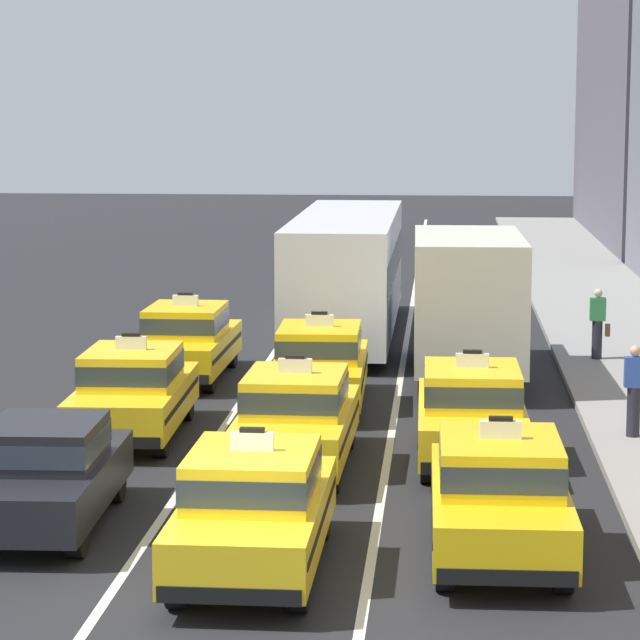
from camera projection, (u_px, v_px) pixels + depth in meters
The scene contains 15 objects.
ground_plane at pixel (233, 606), 18.19m from camera, with size 160.00×160.00×0.00m, color #232326.
lane_stripe_left_center at pixel (281, 342), 38.04m from camera, with size 0.14×80.00×0.01m, color silver.
lane_stripe_center_right at pixel (406, 344), 37.77m from camera, with size 0.14×80.00×0.01m, color silver.
sedan_left_nearest at pixel (46, 471), 21.40m from camera, with size 1.90×4.36×1.58m.
taxi_left_second at pixel (133, 391), 27.15m from camera, with size 1.94×4.61×1.96m.
taxi_left_third at pixel (187, 340), 32.85m from camera, with size 1.86×4.57×1.96m.
taxi_center_nearest at pixel (254, 507), 19.38m from camera, with size 1.84×4.57×1.96m.
taxi_center_second at pixel (296, 418), 24.84m from camera, with size 1.88×4.58×1.96m.
taxi_center_third at pixel (320, 364), 29.89m from camera, with size 1.91×4.60×1.96m.
bus_center_fourth at pixel (347, 268), 38.50m from camera, with size 2.56×11.21×3.22m.
taxi_right_nearest at pixel (499, 493), 20.06m from camera, with size 1.87×4.58×1.96m.
taxi_right_second at pixel (471, 411), 25.33m from camera, with size 1.88×4.58×1.96m.
box_truck_right_third at pixel (467, 299), 32.81m from camera, with size 2.40×7.00×3.27m.
pedestrian_near_crosswalk at pixel (598, 324), 34.63m from camera, with size 0.47×0.24×1.65m.
pedestrian_by_storefront at pixel (634, 390), 26.59m from camera, with size 0.36×0.24×1.66m.
Camera 1 is at (2.52, -17.33, 6.13)m, focal length 83.40 mm.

